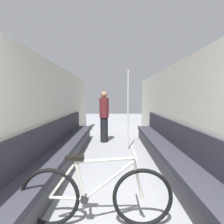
# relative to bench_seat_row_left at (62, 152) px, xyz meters

# --- Properties ---
(wall_left) EXTENTS (0.10, 9.49, 2.20)m
(wall_left) POSITION_rel_bench_seat_row_left_xyz_m (-0.26, -0.02, 0.81)
(wall_left) COLOR beige
(wall_left) RESTS_ON ground
(wall_right) EXTENTS (0.10, 9.49, 2.20)m
(wall_right) POSITION_rel_bench_seat_row_left_xyz_m (2.51, -0.02, 0.81)
(wall_right) COLOR beige
(wall_right) RESTS_ON ground
(bench_seat_row_left) EXTENTS (0.49, 5.18, 0.93)m
(bench_seat_row_left) POSITION_rel_bench_seat_row_left_xyz_m (0.00, 0.00, 0.00)
(bench_seat_row_left) COLOR #3D3D42
(bench_seat_row_left) RESTS_ON ground
(bench_seat_row_right) EXTENTS (0.49, 5.18, 0.93)m
(bench_seat_row_right) POSITION_rel_bench_seat_row_left_xyz_m (2.25, 0.00, 0.00)
(bench_seat_row_right) COLOR #3D3D42
(bench_seat_row_right) RESTS_ON ground
(bicycle) EXTENTS (1.70, 0.46, 0.87)m
(bicycle) POSITION_rel_bench_seat_row_left_xyz_m (0.90, -1.78, 0.07)
(bicycle) COLOR black
(bicycle) RESTS_ON ground
(grab_pole_near) EXTENTS (0.08, 0.08, 2.18)m
(grab_pole_near) POSITION_rel_bench_seat_row_left_xyz_m (1.49, 1.12, 0.77)
(grab_pole_near) COLOR gray
(grab_pole_near) RESTS_ON ground
(passenger_standing) EXTENTS (0.30, 0.30, 1.64)m
(passenger_standing) POSITION_rel_bench_seat_row_left_xyz_m (0.80, 1.97, 0.56)
(passenger_standing) COLOR black
(passenger_standing) RESTS_ON ground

